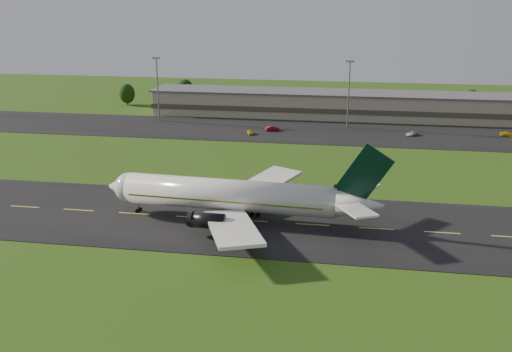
% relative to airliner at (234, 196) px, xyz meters
% --- Properties ---
extents(ground, '(360.00, 360.00, 0.00)m').
position_rel_airliner_xyz_m(ground, '(14.15, 0.05, -4.66)').
color(ground, '#2A4912').
rests_on(ground, ground).
extents(taxiway, '(220.00, 30.00, 0.10)m').
position_rel_airliner_xyz_m(taxiway, '(14.15, 0.05, -4.61)').
color(taxiway, black).
rests_on(taxiway, ground).
extents(apron, '(260.00, 30.00, 0.10)m').
position_rel_airliner_xyz_m(apron, '(14.15, 72.05, -4.61)').
color(apron, black).
rests_on(apron, ground).
extents(airliner, '(51.30, 42.12, 15.57)m').
position_rel_airliner_xyz_m(airliner, '(0.00, 0.00, 0.00)').
color(airliner, white).
rests_on(airliner, ground).
extents(terminal, '(145.00, 16.00, 8.40)m').
position_rel_airliner_xyz_m(terminal, '(20.55, 96.23, -0.67)').
color(terminal, tan).
rests_on(terminal, ground).
extents(light_mast_west, '(2.40, 1.20, 20.35)m').
position_rel_airliner_xyz_m(light_mast_west, '(-40.85, 80.05, 8.08)').
color(light_mast_west, gray).
rests_on(light_mast_west, ground).
extents(light_mast_centre, '(2.40, 1.20, 20.35)m').
position_rel_airliner_xyz_m(light_mast_centre, '(19.15, 80.05, 8.08)').
color(light_mast_centre, gray).
rests_on(light_mast_centre, ground).
extents(tree_line, '(196.79, 8.63, 10.15)m').
position_rel_airliner_xyz_m(tree_line, '(51.64, 105.97, 0.26)').
color(tree_line, black).
rests_on(tree_line, ground).
extents(service_vehicle_a, '(2.60, 3.78, 1.19)m').
position_rel_airliner_xyz_m(service_vehicle_a, '(-8.59, 66.07, -3.96)').
color(service_vehicle_a, '#C3AF0B').
rests_on(service_vehicle_a, apron).
extents(service_vehicle_b, '(4.44, 3.12, 1.39)m').
position_rel_airliner_xyz_m(service_vehicle_b, '(-2.85, 71.59, -3.87)').
color(service_vehicle_b, maroon).
rests_on(service_vehicle_b, apron).
extents(service_vehicle_c, '(3.95, 4.54, 1.16)m').
position_rel_airliner_xyz_m(service_vehicle_c, '(37.70, 72.19, -3.98)').
color(service_vehicle_c, silver).
rests_on(service_vehicle_c, apron).
extents(service_vehicle_d, '(4.69, 2.52, 1.29)m').
position_rel_airliner_xyz_m(service_vehicle_d, '(64.90, 75.35, -3.92)').
color(service_vehicle_d, gold).
rests_on(service_vehicle_d, apron).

